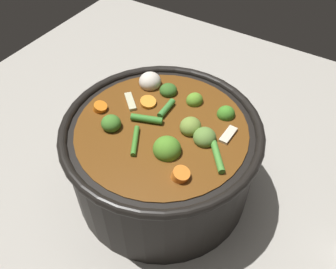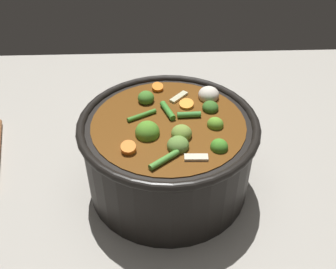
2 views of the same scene
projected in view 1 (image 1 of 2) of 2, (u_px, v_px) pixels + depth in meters
The scene contains 2 objects.
ground_plane at pixel (163, 185), 0.64m from camera, with size 1.10×1.10×0.00m, color #9E998E.
cooking_pot at pixel (162, 156), 0.59m from camera, with size 0.31×0.31×0.17m.
Camera 1 is at (0.31, 0.21, 0.53)m, focal length 38.23 mm.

